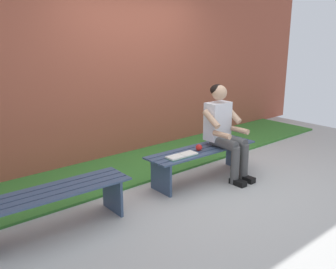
{
  "coord_description": "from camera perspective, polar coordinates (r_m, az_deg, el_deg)",
  "views": [
    {
      "loc": [
        3.35,
        3.24,
        1.9
      ],
      "look_at": [
        0.72,
        0.15,
        0.77
      ],
      "focal_mm": 40.12,
      "sensor_mm": 36.0,
      "label": 1
    }
  ],
  "objects": [
    {
      "name": "ground_plane",
      "position": [
        3.76,
        5.03,
        -15.28
      ],
      "size": [
        10.0,
        7.0,
        0.04
      ],
      "primitive_type": "cube",
      "color": "#B2B2AD"
    },
    {
      "name": "grass_strip",
      "position": [
        5.22,
        -11.13,
        -5.98
      ],
      "size": [
        9.0,
        1.35,
        0.03
      ],
      "primitive_type": "cube",
      "color": "#387A2D",
      "rests_on": "ground"
    },
    {
      "name": "brick_wall",
      "position": [
        5.68,
        -10.35,
        10.21
      ],
      "size": [
        9.5,
        0.24,
        2.8
      ],
      "primitive_type": "cube",
      "color": "#9E4C38",
      "rests_on": "ground"
    },
    {
      "name": "bench_near",
      "position": [
        4.92,
        5.23,
        -3.27
      ],
      "size": [
        1.62,
        0.46,
        0.42
      ],
      "rotation": [
        0.0,
        0.0,
        -0.03
      ],
      "color": "#384C6B",
      "rests_on": "ground"
    },
    {
      "name": "bench_far",
      "position": [
        3.83,
        -17.07,
        -9.56
      ],
      "size": [
        1.56,
        0.46,
        0.42
      ],
      "rotation": [
        0.0,
        0.0,
        -0.03
      ],
      "color": "#384C6B",
      "rests_on": "ground"
    },
    {
      "name": "person_seated",
      "position": [
        4.97,
        8.53,
        0.99
      ],
      "size": [
        0.5,
        0.69,
        1.23
      ],
      "color": "silver",
      "rests_on": "ground"
    },
    {
      "name": "apple",
      "position": [
        4.79,
        4.72,
        -1.99
      ],
      "size": [
        0.08,
        0.08,
        0.08
      ],
      "primitive_type": "sphere",
      "color": "red",
      "rests_on": "bench_near"
    },
    {
      "name": "book_open",
      "position": [
        4.57,
        2.13,
        -3.24
      ],
      "size": [
        0.42,
        0.17,
        0.02
      ],
      "rotation": [
        0.0,
        0.0,
        -0.03
      ],
      "color": "white",
      "rests_on": "bench_near"
    }
  ]
}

